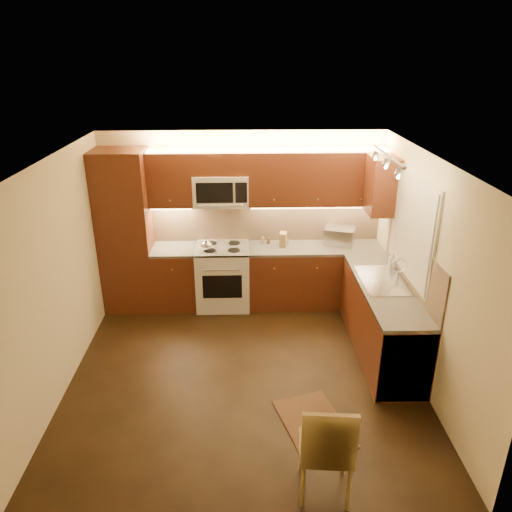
{
  "coord_description": "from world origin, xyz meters",
  "views": [
    {
      "loc": [
        -0.0,
        -4.78,
        3.51
      ],
      "look_at": [
        0.15,
        0.55,
        1.25
      ],
      "focal_mm": 34.22,
      "sensor_mm": 36.0,
      "label": 1
    }
  ],
  "objects_px": {
    "toaster_oven": "(339,236)",
    "knife_block": "(283,239)",
    "sink": "(383,275)",
    "dining_chair": "(326,446)",
    "microwave": "(221,190)",
    "kettle": "(207,244)",
    "stove": "(223,276)",
    "soap_bottle": "(393,260)"
  },
  "relations": [
    {
      "from": "toaster_oven",
      "to": "knife_block",
      "type": "relative_size",
      "value": 2.05
    },
    {
      "from": "sink",
      "to": "dining_chair",
      "type": "bearing_deg",
      "value": -114.72
    },
    {
      "from": "microwave",
      "to": "kettle",
      "type": "distance_m",
      "value": 0.78
    },
    {
      "from": "kettle",
      "to": "dining_chair",
      "type": "distance_m",
      "value": 3.5
    },
    {
      "from": "stove",
      "to": "knife_block",
      "type": "height_order",
      "value": "knife_block"
    },
    {
      "from": "sink",
      "to": "knife_block",
      "type": "xyz_separation_m",
      "value": [
        -1.13,
        1.2,
        0.03
      ]
    },
    {
      "from": "sink",
      "to": "kettle",
      "type": "distance_m",
      "value": 2.43
    },
    {
      "from": "kettle",
      "to": "dining_chair",
      "type": "bearing_deg",
      "value": -66.89
    },
    {
      "from": "stove",
      "to": "soap_bottle",
      "type": "height_order",
      "value": "soap_bottle"
    },
    {
      "from": "sink",
      "to": "toaster_oven",
      "type": "bearing_deg",
      "value": 103.88
    },
    {
      "from": "sink",
      "to": "kettle",
      "type": "xyz_separation_m",
      "value": [
        -2.21,
        1.0,
        0.04
      ]
    },
    {
      "from": "knife_block",
      "to": "dining_chair",
      "type": "bearing_deg",
      "value": -76.37
    },
    {
      "from": "kettle",
      "to": "stove",
      "type": "bearing_deg",
      "value": 33.53
    },
    {
      "from": "kettle",
      "to": "knife_block",
      "type": "distance_m",
      "value": 1.1
    },
    {
      "from": "soap_bottle",
      "to": "kettle",
      "type": "bearing_deg",
      "value": 168.71
    },
    {
      "from": "stove",
      "to": "sink",
      "type": "xyz_separation_m",
      "value": [
        2.0,
        -1.12,
        0.52
      ]
    },
    {
      "from": "microwave",
      "to": "kettle",
      "type": "height_order",
      "value": "microwave"
    },
    {
      "from": "stove",
      "to": "kettle",
      "type": "height_order",
      "value": "kettle"
    },
    {
      "from": "soap_bottle",
      "to": "microwave",
      "type": "bearing_deg",
      "value": 161.51
    },
    {
      "from": "kettle",
      "to": "soap_bottle",
      "type": "bearing_deg",
      "value": -10.14
    },
    {
      "from": "soap_bottle",
      "to": "toaster_oven",
      "type": "bearing_deg",
      "value": 125.75
    },
    {
      "from": "stove",
      "to": "microwave",
      "type": "height_order",
      "value": "microwave"
    },
    {
      "from": "toaster_oven",
      "to": "knife_block",
      "type": "xyz_separation_m",
      "value": [
        -0.82,
        -0.04,
        -0.02
      ]
    },
    {
      "from": "toaster_oven",
      "to": "stove",
      "type": "bearing_deg",
      "value": -157.13
    },
    {
      "from": "kettle",
      "to": "soap_bottle",
      "type": "height_order",
      "value": "kettle"
    },
    {
      "from": "stove",
      "to": "toaster_oven",
      "type": "distance_m",
      "value": 1.79
    },
    {
      "from": "sink",
      "to": "soap_bottle",
      "type": "height_order",
      "value": "soap_bottle"
    },
    {
      "from": "microwave",
      "to": "kettle",
      "type": "bearing_deg",
      "value": -129.24
    },
    {
      "from": "kettle",
      "to": "soap_bottle",
      "type": "relative_size",
      "value": 0.96
    },
    {
      "from": "sink",
      "to": "toaster_oven",
      "type": "relative_size",
      "value": 2.08
    },
    {
      "from": "toaster_oven",
      "to": "soap_bottle",
      "type": "bearing_deg",
      "value": -37.34
    },
    {
      "from": "stove",
      "to": "dining_chair",
      "type": "relative_size",
      "value": 0.93
    },
    {
      "from": "microwave",
      "to": "toaster_oven",
      "type": "bearing_deg",
      "value": -0.7
    },
    {
      "from": "sink",
      "to": "toaster_oven",
      "type": "height_order",
      "value": "toaster_oven"
    },
    {
      "from": "toaster_oven",
      "to": "kettle",
      "type": "bearing_deg",
      "value": -153.89
    },
    {
      "from": "toaster_oven",
      "to": "knife_block",
      "type": "distance_m",
      "value": 0.82
    },
    {
      "from": "soap_bottle",
      "to": "sink",
      "type": "bearing_deg",
      "value": -117.72
    },
    {
      "from": "sink",
      "to": "kettle",
      "type": "relative_size",
      "value": 4.43
    },
    {
      "from": "stove",
      "to": "knife_block",
      "type": "bearing_deg",
      "value": 4.81
    },
    {
      "from": "stove",
      "to": "sink",
      "type": "bearing_deg",
      "value": -29.36
    },
    {
      "from": "kettle",
      "to": "dining_chair",
      "type": "relative_size",
      "value": 0.2
    },
    {
      "from": "microwave",
      "to": "sink",
      "type": "distance_m",
      "value": 2.48
    }
  ]
}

